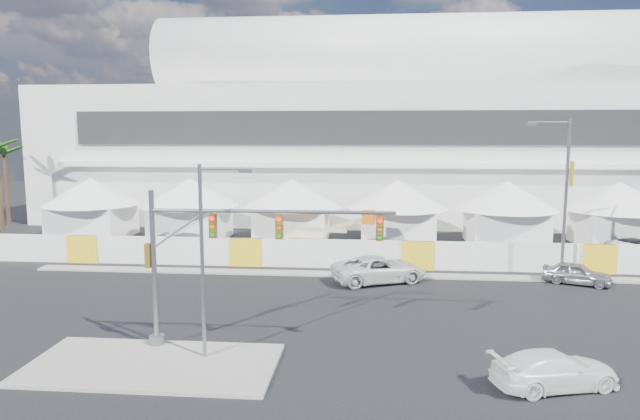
# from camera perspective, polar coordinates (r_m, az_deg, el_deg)

# --- Properties ---
(ground) EXTENTS (160.00, 160.00, 0.00)m
(ground) POSITION_cam_1_polar(r_m,az_deg,el_deg) (26.23, -1.21, -13.24)
(ground) COLOR black
(ground) RESTS_ON ground
(median_island) EXTENTS (10.00, 5.00, 0.15)m
(median_island) POSITION_cam_1_polar(r_m,az_deg,el_deg) (24.87, -16.37, -14.60)
(median_island) COLOR gray
(median_island) RESTS_ON ground
(stadium) EXTENTS (80.00, 24.80, 21.98)m
(stadium) POSITION_cam_1_polar(r_m,az_deg,el_deg) (66.10, 10.40, 7.73)
(stadium) COLOR silver
(stadium) RESTS_ON ground
(tent_row) EXTENTS (53.40, 8.40, 5.40)m
(tent_row) POSITION_cam_1_polar(r_m,az_deg,el_deg) (48.78, 2.46, 0.43)
(tent_row) COLOR white
(tent_row) RESTS_ON ground
(hoarding_fence) EXTENTS (70.00, 0.25, 2.00)m
(hoarding_fence) POSITION_cam_1_polar(r_m,az_deg,el_deg) (39.87, 9.74, -4.49)
(hoarding_fence) COLOR white
(hoarding_fence) RESTS_ON ground
(palm_cluster) EXTENTS (10.60, 10.60, 8.55)m
(palm_cluster) POSITION_cam_1_polar(r_m,az_deg,el_deg) (64.91, -28.88, 4.62)
(palm_cluster) COLOR #47331E
(palm_cluster) RESTS_ON ground
(sedan_silver) EXTENTS (3.02, 4.35, 1.37)m
(sedan_silver) POSITION_cam_1_polar(r_m,az_deg,el_deg) (39.12, 24.29, -5.79)
(sedan_silver) COLOR #A7A6AB
(sedan_silver) RESTS_ON ground
(pickup_curb) EXTENTS (4.81, 6.54, 1.65)m
(pickup_curb) POSITION_cam_1_polar(r_m,az_deg,el_deg) (36.32, 5.91, -5.91)
(pickup_curb) COLOR silver
(pickup_curb) RESTS_ON ground
(pickup_near) EXTENTS (3.20, 5.11, 1.38)m
(pickup_near) POSITION_cam_1_polar(r_m,az_deg,el_deg) (23.57, 22.40, -14.55)
(pickup_near) COLOR white
(pickup_near) RESTS_ON ground
(lot_car_a) EXTENTS (1.47, 4.12, 1.35)m
(lot_car_a) POSITION_cam_1_polar(r_m,az_deg,el_deg) (48.21, 28.33, -3.58)
(lot_car_a) COLOR silver
(lot_car_a) RESTS_ON ground
(lot_car_b) EXTENTS (3.25, 5.14, 1.63)m
(lot_car_b) POSITION_cam_1_polar(r_m,az_deg,el_deg) (48.90, 29.10, -3.31)
(lot_car_b) COLOR black
(lot_car_b) RESTS_ON ground
(lot_car_c) EXTENTS (2.17, 5.12, 1.47)m
(lot_car_c) POSITION_cam_1_polar(r_m,az_deg,el_deg) (46.12, -12.62, -3.23)
(lot_car_c) COLOR #AFAFB4
(lot_car_c) RESTS_ON ground
(traffic_mast) EXTENTS (10.71, 0.66, 6.83)m
(traffic_mast) POSITION_cam_1_polar(r_m,az_deg,el_deg) (24.92, -11.17, -4.81)
(traffic_mast) COLOR gray
(traffic_mast) RESTS_ON median_island
(streetlight_median) EXTENTS (2.22, 0.22, 8.01)m
(streetlight_median) POSITION_cam_1_polar(r_m,az_deg,el_deg) (23.61, -11.24, -3.76)
(streetlight_median) COLOR gray
(streetlight_median) RESTS_ON median_island
(streetlight_curb) EXTENTS (3.03, 0.68, 10.23)m
(streetlight_curb) POSITION_cam_1_polar(r_m,az_deg,el_deg) (38.89, 23.08, 2.04)
(streetlight_curb) COLOR slate
(streetlight_curb) RESTS_ON ground
(boom_lift) EXTENTS (7.12, 2.14, 3.55)m
(boom_lift) POSITION_cam_1_polar(r_m,az_deg,el_deg) (44.30, -0.34, -3.20)
(boom_lift) COLOR #CC6513
(boom_lift) RESTS_ON ground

